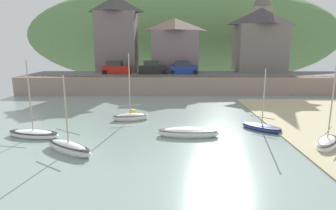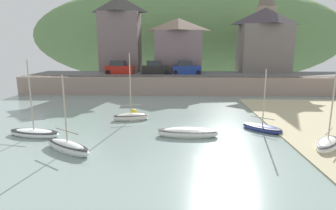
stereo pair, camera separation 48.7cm
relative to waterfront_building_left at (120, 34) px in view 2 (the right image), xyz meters
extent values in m
cube|color=gray|center=(11.70, -25.20, -8.40)|extent=(48.00, 40.00, 0.06)
cube|color=gray|center=(11.70, -8.20, -7.17)|extent=(48.00, 2.40, 2.40)
cube|color=#606060|center=(11.70, -4.50, -6.02)|extent=(48.00, 9.00, 0.10)
ellipsoid|color=#5C824B|center=(11.99, 30.00, 0.46)|extent=(80.00, 44.00, 25.23)
cube|color=slate|center=(0.00, 0.00, -1.35)|extent=(6.21, 4.75, 9.25)
pyramid|color=#3E3D3A|center=(0.00, 0.00, 4.51)|extent=(6.51, 5.05, 2.48)
cube|color=slate|center=(9.28, 0.00, -2.77)|extent=(7.21, 5.88, 6.41)
pyramid|color=brown|center=(9.28, 0.00, 1.41)|extent=(7.51, 6.18, 1.96)
cube|color=slate|center=(22.90, 0.00, -2.31)|extent=(7.51, 5.90, 7.33)
pyramid|color=#413A40|center=(22.90, 0.00, 2.64)|extent=(7.81, 6.20, 2.56)
cube|color=gray|center=(24.12, 4.00, -0.72)|extent=(2.80, 2.80, 10.50)
ellipsoid|color=white|center=(2.26, -29.50, -8.14)|extent=(3.90, 3.09, 0.84)
ellipsoid|color=black|center=(2.26, -29.50, -7.91)|extent=(3.82, 3.03, 0.12)
cylinder|color=#B2A893|center=(2.26, -29.50, -5.65)|extent=(0.09, 0.09, 4.15)
cylinder|color=gray|center=(2.26, -29.50, -7.05)|extent=(1.94, 1.35, 0.07)
ellipsoid|color=silver|center=(5.04, -21.87, -8.15)|extent=(3.34, 1.75, 0.81)
ellipsoid|color=black|center=(5.04, -21.87, -7.93)|extent=(3.28, 1.72, 0.12)
cylinder|color=#B2A893|center=(5.04, -21.87, -5.11)|extent=(0.09, 0.09, 5.27)
cylinder|color=gray|center=(5.04, -21.87, -7.01)|extent=(1.79, 0.50, 0.07)
ellipsoid|color=navy|center=(15.80, -24.72, -8.20)|extent=(3.26, 3.13, 0.64)
ellipsoid|color=black|center=(15.80, -24.72, -8.02)|extent=(3.19, 3.07, 0.12)
cylinder|color=#B2A893|center=(15.80, -24.72, -5.72)|extent=(0.09, 0.09, 4.31)
cylinder|color=gray|center=(15.80, -24.72, -7.34)|extent=(1.46, 1.33, 0.07)
ellipsoid|color=white|center=(-1.38, -26.54, -8.20)|extent=(4.19, 2.16, 0.64)
ellipsoid|color=black|center=(-1.38, -26.54, -8.02)|extent=(4.10, 2.12, 0.12)
cylinder|color=#B2A893|center=(-1.38, -26.54, -5.34)|extent=(0.09, 0.09, 5.07)
cylinder|color=gray|center=(-1.38, -26.54, -7.07)|extent=(2.00, 0.47, 0.07)
ellipsoid|color=white|center=(18.85, -28.50, -8.14)|extent=(2.90, 3.23, 0.83)
ellipsoid|color=black|center=(18.85, -28.50, -7.92)|extent=(2.84, 3.17, 0.12)
cylinder|color=#B2A893|center=(18.85, -28.50, -5.34)|extent=(0.09, 0.09, 4.77)
cylinder|color=gray|center=(18.85, -28.50, -7.19)|extent=(1.27, 1.56, 0.07)
ellipsoid|color=white|center=(9.91, -26.34, -8.13)|extent=(4.52, 1.44, 0.88)
ellipsoid|color=black|center=(9.91, -26.34, -7.89)|extent=(4.43, 1.41, 0.12)
cube|color=#AD1D12|center=(0.66, -4.50, -5.37)|extent=(4.22, 2.02, 1.20)
cube|color=#282D33|center=(0.41, -4.50, -4.42)|extent=(2.21, 1.66, 0.80)
cylinder|color=black|center=(2.31, -3.70, -5.65)|extent=(0.64, 0.22, 0.64)
cylinder|color=black|center=(2.31, -5.30, -5.65)|extent=(0.64, 0.22, 0.64)
cylinder|color=black|center=(-0.99, -3.70, -5.65)|extent=(0.64, 0.22, 0.64)
cylinder|color=black|center=(-0.99, -5.30, -5.65)|extent=(0.64, 0.22, 0.64)
cube|color=black|center=(5.99, -4.50, -5.37)|extent=(4.17, 1.87, 1.20)
cube|color=#282D33|center=(5.74, -4.50, -4.42)|extent=(2.16, 1.59, 0.80)
cylinder|color=black|center=(7.64, -3.70, -5.65)|extent=(0.64, 0.22, 0.64)
cylinder|color=black|center=(7.64, -5.30, -5.65)|extent=(0.64, 0.22, 0.64)
cylinder|color=black|center=(4.34, -3.70, -5.65)|extent=(0.64, 0.22, 0.64)
cylinder|color=black|center=(4.34, -5.30, -5.65)|extent=(0.64, 0.22, 0.64)
cube|color=navy|center=(10.55, -4.50, -5.37)|extent=(4.13, 1.77, 1.20)
cube|color=#282D33|center=(10.30, -4.50, -4.42)|extent=(2.13, 1.54, 0.80)
cylinder|color=black|center=(12.20, -3.70, -5.65)|extent=(0.64, 0.22, 0.64)
cylinder|color=black|center=(12.20, -5.30, -5.65)|extent=(0.64, 0.22, 0.64)
cylinder|color=black|center=(8.90, -3.70, -5.65)|extent=(0.64, 0.22, 0.64)
cylinder|color=black|center=(8.90, -5.30, -5.65)|extent=(0.64, 0.22, 0.64)
sphere|color=yellow|center=(4.94, -19.60, -8.19)|extent=(0.62, 0.62, 0.62)
camera|label=1|loc=(8.60, -45.95, -1.85)|focal=29.93mm
camera|label=2|loc=(9.09, -45.94, -1.85)|focal=29.93mm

